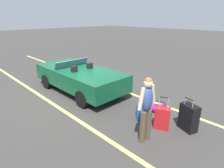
{
  "coord_description": "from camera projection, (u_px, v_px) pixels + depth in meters",
  "views": [
    {
      "loc": [
        -6.13,
        4.13,
        2.93
      ],
      "look_at": [
        -1.8,
        -0.08,
        0.75
      ],
      "focal_mm": 30.2,
      "sensor_mm": 36.0,
      "label": 1
    }
  ],
  "objects": [
    {
      "name": "ground_plane",
      "position": [
        81.0,
        91.0,
        7.84
      ],
      "size": [
        80.0,
        80.0,
        0.0
      ],
      "primitive_type": "plane",
      "color": "#383533"
    },
    {
      "name": "lot_line_near",
      "position": [
        103.0,
        84.0,
        8.67
      ],
      "size": [
        18.0,
        0.12,
        0.01
      ],
      "primitive_type": "cube",
      "color": "#EAE066",
      "rests_on": "ground_plane"
    },
    {
      "name": "traveler_person",
      "position": [
        147.0,
        107.0,
        4.42
      ],
      "size": [
        0.24,
        0.61,
        1.65
      ],
      "rotation": [
        0.0,
        0.0,
        -0.07
      ],
      "color": "#4C3F2D",
      "rests_on": "ground_plane"
    },
    {
      "name": "lot_line_mid",
      "position": [
        48.0,
        101.0,
        6.9
      ],
      "size": [
        18.0,
        0.12,
        0.01
      ],
      "primitive_type": "cube",
      "color": "#EAE066",
      "rests_on": "ground_plane"
    },
    {
      "name": "suitcase_medium_bright",
      "position": [
        162.0,
        118.0,
        5.13
      ],
      "size": [
        0.46,
        0.39,
        0.97
      ],
      "rotation": [
        0.0,
        0.0,
        5.15
      ],
      "color": "red",
      "rests_on": "ground_plane"
    },
    {
      "name": "suitcase_small_carryon",
      "position": [
        140.0,
        112.0,
        5.6
      ],
      "size": [
        0.38,
        0.38,
        0.74
      ],
      "rotation": [
        0.0,
        0.0,
        0.76
      ],
      "color": "#1E479E",
      "rests_on": "ground_plane"
    },
    {
      "name": "convertible_car",
      "position": [
        77.0,
        76.0,
        7.78
      ],
      "size": [
        4.15,
        1.86,
        1.24
      ],
      "rotation": [
        0.0,
        0.0,
        0.01
      ],
      "color": "#0F4C2D",
      "rests_on": "ground_plane"
    },
    {
      "name": "duffel_bag",
      "position": [
        159.0,
        108.0,
        6.01
      ],
      "size": [
        0.7,
        0.59,
        0.34
      ],
      "rotation": [
        0.0,
        0.0,
        0.55
      ],
      "color": "#991E8C",
      "rests_on": "ground_plane"
    },
    {
      "name": "suitcase_large_black",
      "position": [
        189.0,
        118.0,
        5.05
      ],
      "size": [
        0.55,
        0.43,
        0.94
      ],
      "rotation": [
        0.0,
        0.0,
        4.36
      ],
      "color": "black",
      "rests_on": "ground_plane"
    }
  ]
}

